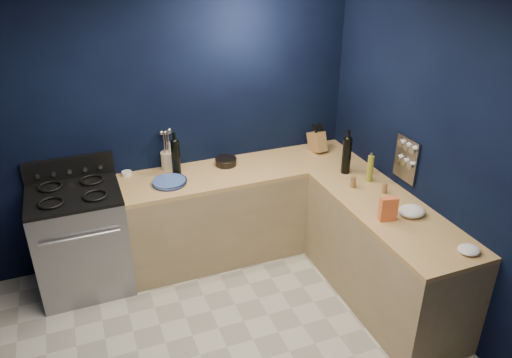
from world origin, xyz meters
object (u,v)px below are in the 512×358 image
gas_range (82,241)px  plate_stack (169,182)px  utensil_crock (168,160)px  knife_block (317,142)px  crouton_bag (388,209)px

gas_range → plate_stack: size_ratio=3.15×
utensil_crock → knife_block: 1.49m
utensil_crock → crouton_bag: 2.05m
gas_range → crouton_bag: (2.24, -1.26, 0.54)m
utensil_crock → knife_block: (1.49, -0.14, 0.02)m
knife_block → crouton_bag: knife_block is taller
utensil_crock → plate_stack: bearing=-101.8°
gas_range → knife_block: knife_block is taller
gas_range → utensil_crock: (0.87, 0.27, 0.52)m
plate_stack → utensil_crock: utensil_crock is taller
gas_range → utensil_crock: 1.05m
plate_stack → utensil_crock: bearing=78.2°
plate_stack → gas_range: bearing=176.6°
crouton_bag → gas_range: bearing=162.9°
plate_stack → crouton_bag: 1.88m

